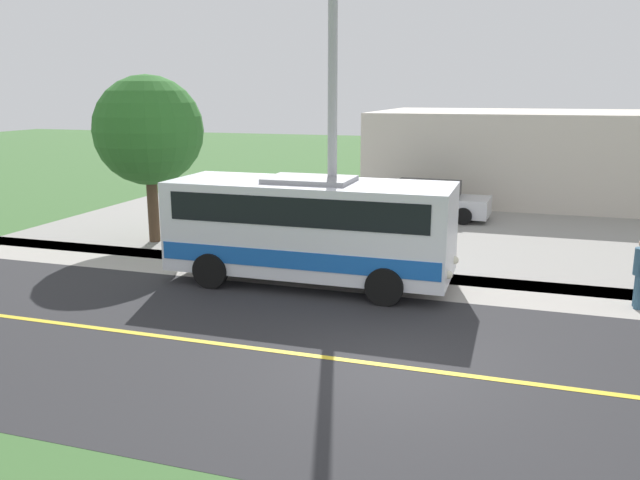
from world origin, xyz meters
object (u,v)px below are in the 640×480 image
shuttle_bus_front (310,225)px  tree_curbside (149,131)px  parked_car_near (431,201)px  commercial_building (605,156)px  street_light_pole (331,91)px

shuttle_bus_front → tree_curbside: size_ratio=1.36×
shuttle_bus_front → tree_curbside: bearing=-113.9°
parked_car_near → commercial_building: commercial_building is taller
shuttle_bus_front → tree_curbside: tree_curbside is taller
shuttle_bus_front → parked_car_near: size_ratio=1.63×
street_light_pole → tree_curbside: street_light_pole is taller
shuttle_bus_front → street_light_pole: bearing=125.3°
parked_car_near → tree_curbside: (6.83, -8.15, 2.94)m
shuttle_bus_front → commercial_building: size_ratio=0.35×
street_light_pole → commercial_building: 18.67m
shuttle_bus_front → tree_curbside: 7.30m
tree_curbside → shuttle_bus_front: bearing=66.1°
shuttle_bus_front → street_light_pole: (-0.32, 0.46, 3.36)m
street_light_pole → parked_car_near: 10.32m
street_light_pole → commercial_building: size_ratio=0.43×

